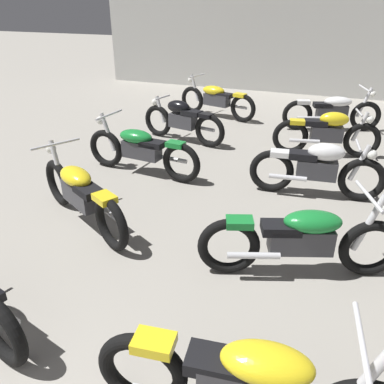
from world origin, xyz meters
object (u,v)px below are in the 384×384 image
Objects in this scene: motorcycle_left_row_4 at (182,120)px; motorcycle_right_row_2 at (302,238)px; motorcycle_left_row_3 at (141,149)px; motorcycle_left_row_2 at (81,193)px; motorcycle_left_row_5 at (216,99)px; motorcycle_right_row_3 at (317,168)px; motorcycle_right_row_5 at (333,111)px; motorcycle_right_row_1 at (251,382)px; motorcycle_right_row_4 at (327,132)px.

motorcycle_left_row_4 is 0.94× the size of motorcycle_right_row_2.
motorcycle_left_row_3 is 1.04× the size of motorcycle_right_row_2.
motorcycle_left_row_4 is at bearing 90.87° from motorcycle_left_row_2.
motorcycle_left_row_5 reaches higher than motorcycle_right_row_3.
motorcycle_left_row_2 is 6.14m from motorcycle_right_row_5.
motorcycle_right_row_1 reaches higher than motorcycle_right_row_3.
motorcycle_right_row_3 is 0.94× the size of motorcycle_right_row_5.
motorcycle_left_row_3 is at bearing 91.58° from motorcycle_left_row_2.
motorcycle_left_row_5 is at bearing 87.93° from motorcycle_left_row_4.
motorcycle_right_row_4 is at bearing -89.84° from motorcycle_right_row_5.
motorcycle_right_row_3 is (2.76, -3.65, 0.01)m from motorcycle_left_row_5.
motorcycle_right_row_2 is at bearing 87.17° from motorcycle_right_row_1.
motorcycle_right_row_2 is (2.86, -3.63, -0.01)m from motorcycle_left_row_4.
motorcycle_right_row_3 is (2.83, 0.20, 0.01)m from motorcycle_left_row_3.
motorcycle_right_row_5 reaches higher than motorcycle_right_row_3.
motorcycle_right_row_4 is at bearing -33.47° from motorcycle_left_row_5.
motorcycle_left_row_5 is at bearing 109.67° from motorcycle_right_row_1.
motorcycle_left_row_4 is 3.27m from motorcycle_right_row_3.
motorcycle_left_row_3 and motorcycle_right_row_1 have the same top height.
motorcycle_right_row_3 and motorcycle_right_row_4 have the same top height.
motorcycle_left_row_5 is at bearing 127.06° from motorcycle_right_row_3.
motorcycle_right_row_4 is (2.79, 3.77, 0.01)m from motorcycle_left_row_2.
motorcycle_right_row_2 is 2.00m from motorcycle_right_row_3.
motorcycle_left_row_2 is 3.33m from motorcycle_right_row_1.
motorcycle_right_row_4 is at bearing 90.29° from motorcycle_right_row_2.
motorcycle_left_row_4 is at bearing -92.07° from motorcycle_left_row_5.
motorcycle_left_row_3 reaches higher than motorcycle_right_row_4.
motorcycle_left_row_4 is at bearing 150.13° from motorcycle_right_row_3.
motorcycle_right_row_4 is (2.84, 0.20, 0.00)m from motorcycle_left_row_4.
motorcycle_right_row_2 is (0.09, 1.88, 0.00)m from motorcycle_right_row_1.
motorcycle_right_row_1 is 1.11× the size of motorcycle_right_row_4.
motorcycle_left_row_5 is 8.00m from motorcycle_right_row_1.
motorcycle_right_row_3 is at bearing -52.94° from motorcycle_left_row_5.
motorcycle_right_row_3 is (2.83, -1.63, 0.00)m from motorcycle_left_row_4.
motorcycle_right_row_2 is 0.99× the size of motorcycle_right_row_5.
motorcycle_right_row_2 is at bearing -89.75° from motorcycle_right_row_5.
motorcycle_left_row_2 and motorcycle_left_row_5 have the same top height.
motorcycle_left_row_2 reaches higher than motorcycle_right_row_3.
motorcycle_left_row_5 is (0.02, 5.60, 0.00)m from motorcycle_left_row_2.
motorcycle_left_row_5 and motorcycle_right_row_5 have the same top height.
motorcycle_left_row_2 is 0.92× the size of motorcycle_left_row_5.
motorcycle_right_row_1 is 1.03× the size of motorcycle_right_row_5.
motorcycle_left_row_3 is 3.38m from motorcycle_right_row_2.
motorcycle_right_row_2 is at bearing -51.76° from motorcycle_left_row_4.
motorcycle_left_row_3 is 3.85m from motorcycle_left_row_5.
motorcycle_right_row_3 is 1.82m from motorcycle_right_row_4.
motorcycle_left_row_5 is at bearing 89.00° from motorcycle_left_row_3.
motorcycle_right_row_2 reaches higher than motorcycle_right_row_3.
motorcycle_left_row_2 is at bearing 178.85° from motorcycle_right_row_2.
motorcycle_left_row_4 is (-0.05, 3.57, 0.01)m from motorcycle_left_row_2.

